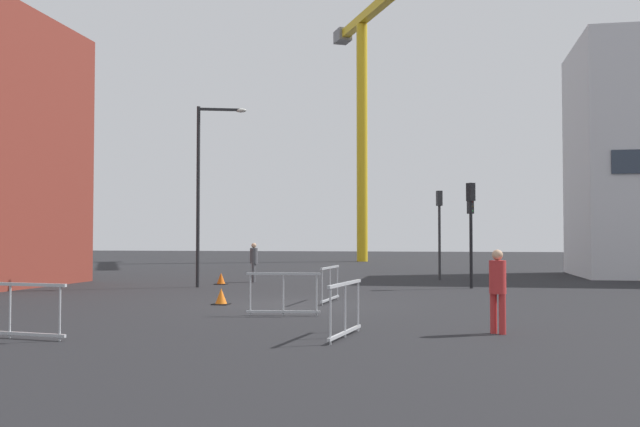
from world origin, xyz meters
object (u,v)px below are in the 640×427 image
(streetlamp_tall, at_px, (204,180))
(traffic_cone_by_barrier, at_px, (221,297))
(pedestrian_walking, at_px, (498,285))
(pedestrian_waiting, at_px, (254,259))
(construction_crane, at_px, (363,94))
(traffic_light_island, at_px, (471,218))
(traffic_light_near, at_px, (471,225))
(traffic_cone_striped, at_px, (221,279))
(traffic_light_crosswalk, at_px, (439,220))

(streetlamp_tall, xyz_separation_m, traffic_cone_by_barrier, (2.95, -6.83, -4.04))
(pedestrian_walking, height_order, pedestrian_waiting, pedestrian_waiting)
(streetlamp_tall, distance_m, pedestrian_walking, 16.13)
(construction_crane, relative_size, pedestrian_waiting, 12.01)
(traffic_light_island, bearing_deg, traffic_light_near, 88.08)
(traffic_light_island, height_order, pedestrian_walking, traffic_light_island)
(traffic_cone_striped, bearing_deg, traffic_cone_by_barrier, -71.82)
(pedestrian_walking, xyz_separation_m, pedestrian_waiting, (-9.34, 15.17, 0.01))
(pedestrian_waiting, bearing_deg, traffic_light_crosswalk, 22.01)
(construction_crane, distance_m, traffic_light_island, 32.49)
(traffic_light_crosswalk, bearing_deg, construction_crane, 104.65)
(traffic_light_island, relative_size, traffic_light_near, 1.07)
(pedestrian_walking, bearing_deg, construction_crane, 100.16)
(traffic_cone_striped, xyz_separation_m, traffic_cone_by_barrier, (2.80, -8.51, -0.01))
(streetlamp_tall, relative_size, traffic_light_island, 1.76)
(streetlamp_tall, bearing_deg, traffic_light_island, 6.59)
(traffic_light_near, relative_size, traffic_cone_by_barrier, 8.00)
(traffic_light_island, xyz_separation_m, pedestrian_waiting, (-9.27, 2.14, -1.73))
(traffic_light_near, bearing_deg, traffic_light_crosswalk, -133.78)
(traffic_light_near, xyz_separation_m, traffic_cone_by_barrier, (-7.67, -14.95, -2.35))
(traffic_cone_striped, height_order, traffic_cone_by_barrier, traffic_cone_striped)
(streetlamp_tall, relative_size, traffic_light_near, 1.88)
(traffic_light_island, bearing_deg, construction_crane, 104.36)
(streetlamp_tall, bearing_deg, construction_crane, 84.78)
(traffic_light_crosswalk, height_order, traffic_light_near, traffic_light_crosswalk)
(pedestrian_walking, bearing_deg, traffic_light_near, 89.52)
(pedestrian_waiting, height_order, traffic_cone_striped, pedestrian_waiting)
(pedestrian_waiting, bearing_deg, streetlamp_tall, -108.46)
(streetlamp_tall, height_order, traffic_light_near, streetlamp_tall)
(pedestrian_waiting, height_order, traffic_cone_by_barrier, pedestrian_waiting)
(streetlamp_tall, distance_m, pedestrian_waiting, 4.79)
(traffic_light_near, relative_size, pedestrian_walking, 2.23)
(pedestrian_waiting, bearing_deg, pedestrian_walking, -58.39)
(streetlamp_tall, distance_m, traffic_light_island, 10.57)
(construction_crane, relative_size, traffic_cone_striped, 41.96)
(traffic_light_crosswalk, bearing_deg, traffic_cone_by_barrier, -114.78)
(streetlamp_tall, relative_size, pedestrian_waiting, 4.17)
(traffic_light_island, relative_size, pedestrian_walking, 2.38)
(traffic_light_island, relative_size, traffic_cone_by_barrier, 8.54)
(traffic_cone_striped, bearing_deg, streetlamp_tall, -95.34)
(traffic_light_crosswalk, bearing_deg, traffic_cone_striped, -151.40)
(streetlamp_tall, relative_size, traffic_cone_striped, 14.55)
(traffic_light_crosswalk, xyz_separation_m, traffic_cone_by_barrier, (-6.19, -13.41, -2.55))
(traffic_cone_striped, bearing_deg, pedestrian_waiting, 59.95)
(streetlamp_tall, bearing_deg, traffic_light_crosswalk, 35.75)
(construction_crane, distance_m, pedestrian_waiting, 30.35)
(construction_crane, relative_size, streetlamp_tall, 2.88)
(traffic_light_island, bearing_deg, pedestrian_waiting, 167.04)
(traffic_light_crosswalk, distance_m, pedestrian_waiting, 8.84)
(traffic_light_near, bearing_deg, pedestrian_waiting, -153.27)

